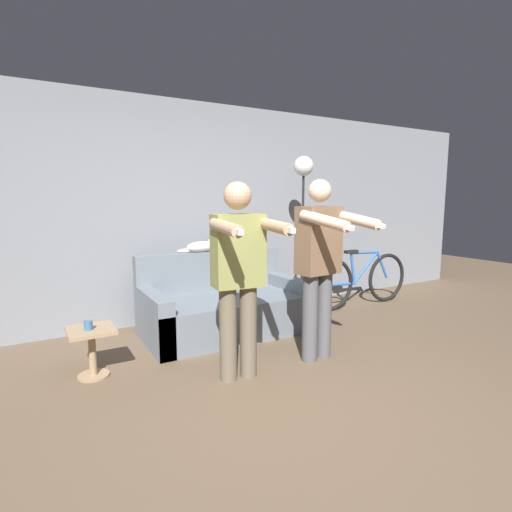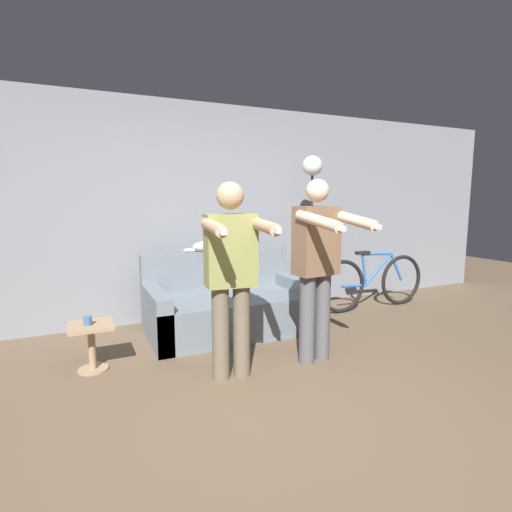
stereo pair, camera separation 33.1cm
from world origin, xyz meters
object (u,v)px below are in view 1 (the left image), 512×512
object	(u,v)px
person_left	(239,269)
bicycle	(361,280)
couch	(225,308)
side_table	(92,343)
floor_lamp	(303,191)
cat	(203,246)
cup	(88,325)
person_right	(320,259)

from	to	relation	value
person_left	bicycle	distance (m)	2.80
couch	person_left	world-z (taller)	person_left
person_left	side_table	xyz separation A→B (m)	(-1.04, 0.64, -0.63)
bicycle	floor_lamp	bearing A→B (deg)	174.45
side_table	cat	bearing A→B (deg)	31.69
couch	cup	size ratio (longest dim) A/B	23.17
person_right	bicycle	bearing A→B (deg)	29.91
couch	cat	world-z (taller)	cat
person_right	bicycle	world-z (taller)	person_right
person_right	floor_lamp	distance (m)	1.60
floor_lamp	side_table	bearing A→B (deg)	-166.31
cat	floor_lamp	size ratio (longest dim) A/B	0.24
floor_lamp	cat	bearing A→B (deg)	171.26
side_table	cup	bearing A→B (deg)	-130.17
person_left	cat	world-z (taller)	person_left
person_left	side_table	bearing A→B (deg)	154.79
couch	floor_lamp	world-z (taller)	floor_lamp
person_right	floor_lamp	bearing A→B (deg)	54.47
cup	side_table	bearing A→B (deg)	49.83
cat	side_table	distance (m)	1.69
cup	floor_lamp	bearing A→B (deg)	14.11
bicycle	person_left	bearing A→B (deg)	-154.62
person_left	cup	world-z (taller)	person_left
floor_lamp	bicycle	distance (m)	1.52
person_left	cup	bearing A→B (deg)	156.32
side_table	person_left	bearing A→B (deg)	-31.54
couch	bicycle	world-z (taller)	couch
person_left	cup	distance (m)	1.31
bicycle	cup	bearing A→B (deg)	-170.93
person_right	side_table	bearing A→B (deg)	155.72
side_table	bicycle	xyz separation A→B (m)	(3.52, 0.54, 0.07)
floor_lamp	side_table	world-z (taller)	floor_lamp
person_right	floor_lamp	xyz separation A→B (m)	(0.74, 1.27, 0.63)
couch	person_left	size ratio (longest dim) A/B	1.11
cat	bicycle	distance (m)	2.27
cup	couch	bearing A→B (deg)	19.09
person_right	bicycle	distance (m)	2.12
floor_lamp	cup	size ratio (longest dim) A/B	25.96
cat	floor_lamp	bearing A→B (deg)	-8.74
cup	person_right	bearing A→B (deg)	-18.11
person_left	floor_lamp	size ratio (longest dim) A/B	0.81
floor_lamp	cup	xyz separation A→B (m)	(-2.61, -0.66, -1.11)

